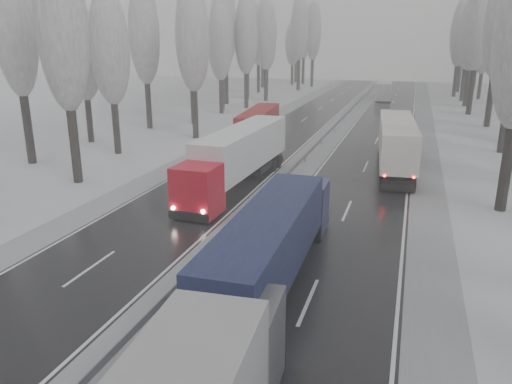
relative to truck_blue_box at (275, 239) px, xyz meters
The scene contains 44 objects.
carriageway_right 17.32m from the truck_blue_box, 84.36° to the left, with size 7.50×200.00×0.03m, color black.
carriageway_left 19.36m from the truck_blue_box, 117.27° to the left, with size 7.50×200.00×0.03m, color black.
median_slush 17.60m from the truck_blue_box, 101.77° to the left, with size 3.00×200.00×0.04m, color #A0A2A8.
shoulder_right 18.47m from the truck_blue_box, 68.78° to the left, with size 2.40×200.00×0.04m, color #A0A2A8.
shoulder_left 22.05m from the truck_blue_box, 128.84° to the left, with size 2.40×200.00×0.04m, color #A0A2A8.
median_guardrail 17.52m from the truck_blue_box, 101.78° to the left, with size 0.12×200.00×0.76m.
tree_26 51.31m from the truck_blue_box, 73.85° to the left, with size 3.60×3.60×18.78m.
tree_28 61.30m from the truck_blue_box, 77.79° to the left, with size 3.60×3.60×19.62m.
tree_30 70.63m from the truck_blue_box, 79.30° to the left, with size 3.60×3.60×17.86m.
tree_31 75.84m from the truck_blue_box, 75.43° to the left, with size 3.60×3.60×18.58m.
tree_32 77.93m from the truck_blue_box, 80.28° to the left, with size 3.60×3.60×17.33m.
tree_33 82.23m from the truck_blue_box, 78.59° to the left, with size 3.60×3.60×14.33m.
tree_34 84.79m from the truck_blue_box, 81.70° to the left, with size 3.60×3.60×17.63m.
tree_36 94.84m from the truck_blue_box, 81.78° to the left, with size 3.60×3.60×20.23m.
tree_37 99.73m from the truck_blue_box, 78.12° to the left, with size 3.60×3.60×16.37m.
tree_38 105.34m from the truck_blue_box, 81.69° to the left, with size 3.60×3.60×17.97m.
tree_39 109.62m from the truck_blue_box, 80.53° to the left, with size 3.60×3.60×16.19m.
tree_58 23.75m from the truck_blue_box, 148.04° to the left, with size 3.60×3.60×17.21m.
tree_59 32.15m from the truck_blue_box, 149.30° to the left, with size 3.60×3.60×18.41m.
tree_60 31.01m from the truck_blue_box, 135.02° to the left, with size 3.60×3.60×14.84m.
tree_61 37.67m from the truck_blue_box, 136.96° to the left, with size 3.60×3.60×13.95m.
tree_62 36.37m from the truck_blue_box, 119.60° to the left, with size 3.60×3.60×16.04m.
tree_63 43.97m from the truck_blue_box, 126.12° to the left, with size 3.60×3.60×16.88m.
tree_64 46.05m from the truck_blue_box, 118.73° to the left, with size 3.60×3.60×15.42m.
tree_65 50.83m from the truck_blue_box, 118.33° to the left, with size 3.60×3.60×19.48m.
tree_66 54.53m from the truck_blue_box, 113.72° to the left, with size 3.60×3.60×15.23m.
tree_67 58.88m from the truck_blue_box, 113.38° to the left, with size 3.60×3.60×17.09m.
tree_68 60.31m from the truck_blue_box, 109.72° to the left, with size 3.60×3.60×16.65m.
tree_69 65.98m from the truck_blue_box, 112.54° to the left, with size 3.60×3.60×19.35m.
tree_70 69.76m from the truck_blue_box, 106.70° to the left, with size 3.60×3.60×17.09m.
tree_71 75.20m from the truck_blue_box, 109.33° to the left, with size 3.60×3.60×19.61m.
tree_72 79.26m from the truck_blue_box, 106.56° to the left, with size 3.60×3.60×15.11m.
tree_73 84.05m from the truck_blue_box, 107.68° to the left, with size 3.60×3.60×17.22m.
tree_74 89.02m from the truck_blue_box, 102.17° to the left, with size 3.60×3.60×19.68m.
tree_75 95.09m from the truck_blue_box, 107.07° to the left, with size 3.60×3.60×18.60m.
tree_76 97.90m from the truck_blue_box, 100.41° to the left, with size 3.60×3.60×18.55m.
tree_77 102.72m from the truck_blue_box, 103.10° to the left, with size 3.60×3.60×14.32m.
tree_78 105.07m from the truck_blue_box, 101.65° to the left, with size 3.60×3.60×19.55m.
tree_79 109.41m from the truck_blue_box, 102.66° to the left, with size 3.60×3.60×17.07m.
truck_blue_box is the anchor object (origin of this frame).
truck_cream_box 23.43m from the truck_blue_box, 80.18° to the left, with size 3.85×16.47×4.19m.
box_truck_distant 73.83m from the truck_blue_box, 90.09° to the left, with size 2.82×8.45×3.13m.
truck_red_white 15.53m from the truck_blue_box, 115.34° to the left, with size 3.11×16.40×4.18m.
truck_red_red 28.93m from the truck_blue_box, 109.04° to the left, with size 3.68×14.46×3.68m.
Camera 1 is at (8.69, -6.16, 10.39)m, focal length 35.00 mm.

